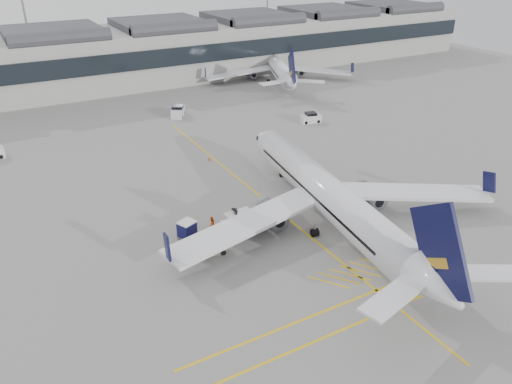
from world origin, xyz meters
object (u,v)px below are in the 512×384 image
airliner_main (330,197)px  belt_loader (239,221)px  ramp_agent_b (212,224)px  pushback_tug (212,247)px  ramp_agent_a (266,219)px  baggage_cart_a (244,218)px

airliner_main → belt_loader: (-8.73, 4.19, -2.62)m
ramp_agent_b → pushback_tug: 4.14m
belt_loader → ramp_agent_a: bearing=-33.7°
belt_loader → baggage_cart_a: belt_loader is taller
ramp_agent_a → ramp_agent_b: (-5.50, 1.99, -0.03)m
baggage_cart_a → belt_loader: bearing=121.3°
belt_loader → pushback_tug: bearing=-145.0°
airliner_main → pushback_tug: (-13.55, 0.81, -2.57)m
ramp_agent_b → pushback_tug: bearing=36.1°
ramp_agent_a → pushback_tug: (-7.20, -1.78, -0.24)m
belt_loader → ramp_agent_a: size_ratio=2.81×
baggage_cart_a → ramp_agent_b: 3.51m
ramp_agent_b → pushback_tug: size_ratio=0.61×
airliner_main → pushback_tug: size_ratio=14.41×
airliner_main → belt_loader: airliner_main is taller
airliner_main → baggage_cart_a: (-8.43, 3.79, -2.20)m
baggage_cart_a → pushback_tug: size_ratio=0.69×
ramp_agent_a → airliner_main: bearing=-78.0°
baggage_cart_a → ramp_agent_a: size_ratio=1.10×
ramp_agent_a → ramp_agent_b: 5.84m
airliner_main → pushback_tug: 13.81m
airliner_main → pushback_tug: airliner_main is taller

